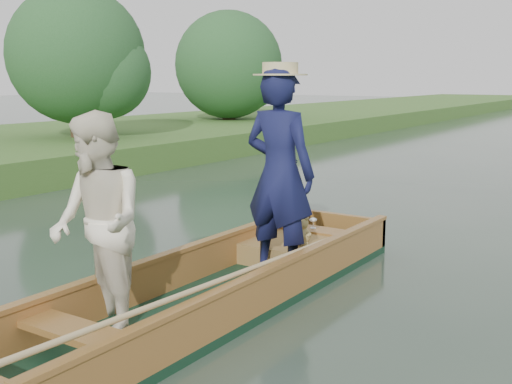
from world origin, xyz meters
The scene contains 3 objects.
ground centered at (0.00, 0.00, 0.00)m, with size 120.00×120.00×0.00m, color #283D30.
trees_far centered at (-0.21, 8.73, 2.43)m, with size 22.90×14.87×4.39m.
punt centered at (-0.07, -0.04, 0.70)m, with size 1.36×5.04×2.14m.
Camera 1 is at (3.32, -4.39, 2.03)m, focal length 45.00 mm.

